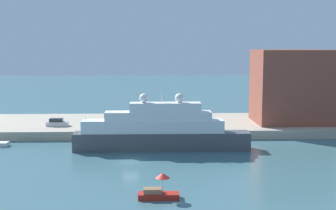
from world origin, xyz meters
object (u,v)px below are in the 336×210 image
(parked_car, at_px, (57,123))
(person_figure, at_px, (86,122))
(large_yacht, at_px, (159,131))
(harbor_building, at_px, (292,86))
(small_motorboat, at_px, (158,191))
(mooring_bollard, at_px, (147,128))

(parked_car, distance_m, person_figure, 5.75)
(parked_car, bearing_deg, large_yacht, -35.32)
(harbor_building, xyz_separation_m, person_figure, (-42.61, -3.56, -6.77))
(large_yacht, bearing_deg, person_figure, 136.15)
(small_motorboat, height_order, mooring_bollard, small_motorboat)
(person_figure, height_order, mooring_bollard, person_figure)
(mooring_bollard, bearing_deg, parked_car, 162.90)
(harbor_building, relative_size, mooring_bollard, 17.60)
(parked_car, bearing_deg, person_figure, -3.89)
(small_motorboat, height_order, harbor_building, harbor_building)
(harbor_building, xyz_separation_m, mooring_bollard, (-30.25, -8.74, -7.13))
(large_yacht, relative_size, parked_car, 6.93)
(small_motorboat, xyz_separation_m, mooring_bollard, (-1.77, 33.80, 1.15))
(small_motorboat, distance_m, parked_car, 44.11)
(harbor_building, bearing_deg, small_motorboat, -123.80)
(small_motorboat, distance_m, harbor_building, 51.86)
(parked_car, bearing_deg, harbor_building, 3.75)
(harbor_building, relative_size, person_figure, 9.03)
(parked_car, relative_size, mooring_bollard, 4.89)
(large_yacht, height_order, person_figure, large_yacht)
(large_yacht, xyz_separation_m, parked_car, (-20.29, 14.38, -0.97))
(mooring_bollard, bearing_deg, person_figure, 157.27)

